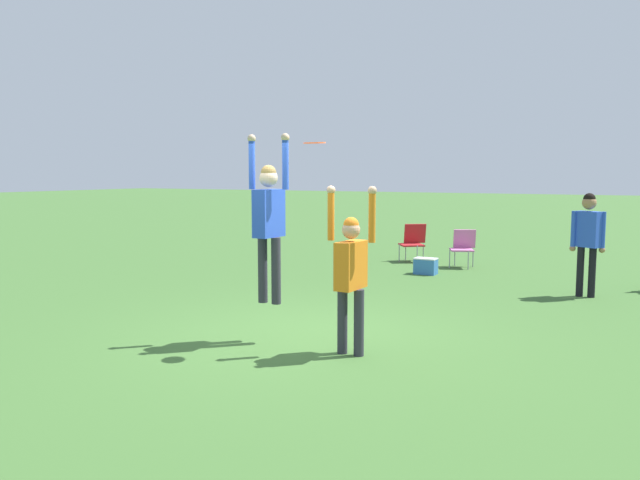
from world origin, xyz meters
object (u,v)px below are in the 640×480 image
object	(u,v)px
cooler_box	(426,266)
person_jumping	(269,214)
person_defending	(351,267)
person_spectator_near	(588,234)
camping_chair_2	(463,245)
camping_chair_3	(413,240)
frisbee	(315,143)

from	to	relation	value
cooler_box	person_jumping	bearing A→B (deg)	-90.73
person_defending	person_spectator_near	size ratio (longest dim) A/B	1.11
camping_chair_2	cooler_box	bearing A→B (deg)	49.20
camping_chair_2	person_spectator_near	xyz separation A→B (m)	(2.79, -2.41, 0.59)
person_defending	person_jumping	bearing A→B (deg)	-90.00
camping_chair_2	camping_chair_3	xyz separation A→B (m)	(-1.33, 0.41, 0.01)
person_spectator_near	cooler_box	world-z (taller)	person_spectator_near
person_defending	person_spectator_near	world-z (taller)	person_defending
person_defending	camping_chair_3	bearing A→B (deg)	-162.75
person_jumping	cooler_box	xyz separation A→B (m)	(0.08, 6.03, -1.45)
person_jumping	camping_chair_3	distance (m)	7.91
person_jumping	camping_chair_2	world-z (taller)	person_jumping
person_jumping	camping_chair_2	xyz separation A→B (m)	(0.51, 7.37, -1.12)
camping_chair_3	cooler_box	xyz separation A→B (m)	(0.91, -1.76, -0.34)
camping_chair_2	camping_chair_3	world-z (taller)	camping_chair_3
camping_chair_3	cooler_box	bearing A→B (deg)	82.29
person_jumping	cooler_box	bearing A→B (deg)	2.29
person_defending	camping_chair_2	world-z (taller)	person_defending
camping_chair_3	person_defending	bearing A→B (deg)	69.31
frisbee	cooler_box	world-z (taller)	frisbee
person_jumping	camping_chair_2	size ratio (longest dim) A/B	2.49
person_defending	person_spectator_near	distance (m)	5.46
person_defending	camping_chair_3	distance (m)	8.11
camping_chair_2	person_spectator_near	distance (m)	3.73
camping_chair_3	person_spectator_near	distance (m)	5.03
person_defending	frisbee	size ratio (longest dim) A/B	7.50
person_jumping	camping_chair_2	distance (m)	7.48
frisbee	camping_chair_2	xyz separation A→B (m)	(-0.18, 7.43, -1.99)
cooler_box	person_spectator_near	bearing A→B (deg)	-18.23
person_jumping	person_defending	xyz separation A→B (m)	(1.16, -0.06, -0.57)
frisbee	cooler_box	size ratio (longest dim) A/B	0.57
person_defending	frisbee	bearing A→B (deg)	-87.39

